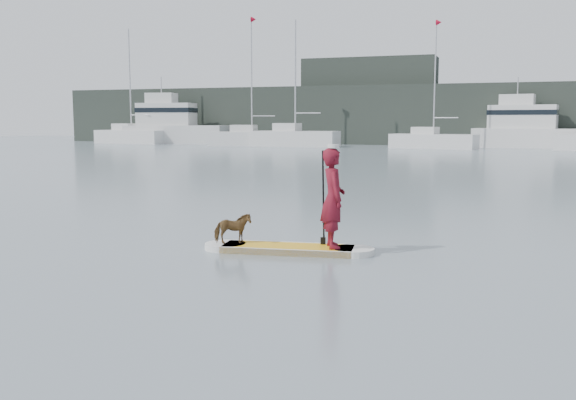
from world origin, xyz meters
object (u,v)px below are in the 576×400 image
(sailboat_c, at_px, (295,137))
(sailboat_d, at_px, (433,139))
(paddleboard, at_px, (288,249))
(sailboat_a, at_px, (131,136))
(paddler, at_px, (333,198))
(sailboat_b, at_px, (251,137))
(dog, at_px, (233,228))
(motor_yacht_a, at_px, (529,128))
(motor_yacht_b, at_px, (172,125))

(sailboat_c, bearing_deg, sailboat_d, 3.33)
(paddleboard, bearing_deg, sailboat_a, 117.69)
(paddler, distance_m, sailboat_a, 59.88)
(sailboat_c, xyz_separation_m, sailboat_d, (12.82, 0.38, -0.07))
(sailboat_a, distance_m, sailboat_b, 14.63)
(sailboat_a, height_order, sailboat_c, sailboat_a)
(dog, xyz_separation_m, sailboat_d, (-1.94, 46.82, 0.38))
(paddler, xyz_separation_m, sailboat_a, (-35.90, 47.93, -0.22))
(sailboat_b, relative_size, motor_yacht_a, 1.13)
(sailboat_c, bearing_deg, motor_yacht_b, 169.34)
(dog, distance_m, sailboat_a, 58.98)
(sailboat_a, bearing_deg, paddler, -45.36)
(paddleboard, distance_m, motor_yacht_a, 51.29)
(paddler, bearing_deg, sailboat_c, -7.25)
(paddler, height_order, motor_yacht_a, motor_yacht_a)
(dog, relative_size, sailboat_b, 0.06)
(dog, bearing_deg, sailboat_c, -12.86)
(motor_yacht_a, height_order, motor_yacht_b, motor_yacht_b)
(dog, height_order, sailboat_d, sailboat_d)
(paddler, xyz_separation_m, motor_yacht_a, (4.16, 50.89, 0.73))
(sailboat_c, relative_size, motor_yacht_b, 1.05)
(paddler, relative_size, dog, 2.66)
(sailboat_b, xyz_separation_m, motor_yacht_b, (-10.39, 2.83, 1.13))
(motor_yacht_a, bearing_deg, sailboat_a, -168.31)
(sailboat_d, bearing_deg, motor_yacht_b, -174.32)
(sailboat_b, bearing_deg, sailboat_d, -7.28)
(sailboat_a, height_order, motor_yacht_b, sailboat_a)
(paddleboard, height_order, sailboat_a, sailboat_a)
(dog, distance_m, motor_yacht_a, 51.56)
(paddleboard, xyz_separation_m, sailboat_a, (-35.05, 48.06, 0.78))
(sailboat_b, height_order, motor_yacht_a, sailboat_b)
(sailboat_c, relative_size, sailboat_d, 1.05)
(sailboat_a, height_order, motor_yacht_a, sailboat_a)
(sailboat_c, height_order, sailboat_d, sailboat_c)
(sailboat_b, distance_m, sailboat_d, 17.46)
(motor_yacht_b, bearing_deg, sailboat_d, -14.50)
(sailboat_a, distance_m, sailboat_d, 32.05)
(paddler, xyz_separation_m, sailboat_d, (-3.87, 46.54, -0.26))
(sailboat_c, xyz_separation_m, motor_yacht_b, (-15.03, 3.27, 1.12))
(sailboat_b, bearing_deg, motor_yacht_a, 2.48)
(sailboat_c, distance_m, sailboat_d, 12.83)
(sailboat_d, distance_m, motor_yacht_b, 28.02)
(sailboat_a, xyz_separation_m, sailboat_d, (32.02, -1.40, -0.04))
(paddleboard, relative_size, sailboat_b, 0.27)
(paddleboard, relative_size, sailboat_c, 0.28)
(paddleboard, distance_m, sailboat_d, 46.76)
(sailboat_c, bearing_deg, paddleboard, -69.48)
(sailboat_b, relative_size, sailboat_d, 1.11)
(sailboat_a, bearing_deg, sailboat_b, 2.57)
(dog, distance_m, motor_yacht_b, 57.97)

